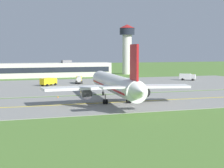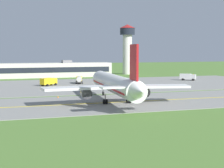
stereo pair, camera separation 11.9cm
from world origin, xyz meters
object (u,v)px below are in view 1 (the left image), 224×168
(service_truck_baggage, at_px, (79,79))
(service_truck_catering, at_px, (48,81))
(service_truck_fuel, at_px, (187,77))
(control_tower, at_px, (127,44))
(airplane_lead, at_px, (115,84))

(service_truck_baggage, height_order, service_truck_catering, service_truck_baggage)
(service_truck_fuel, bearing_deg, service_truck_baggage, 179.53)
(service_truck_baggage, height_order, service_truck_fuel, service_truck_baggage)
(service_truck_baggage, distance_m, service_truck_catering, 12.32)
(service_truck_fuel, height_order, control_tower, control_tower)
(control_tower, bearing_deg, airplane_lead, -112.51)
(airplane_lead, relative_size, service_truck_fuel, 6.65)
(airplane_lead, height_order, service_truck_fuel, airplane_lead)
(service_truck_baggage, bearing_deg, control_tower, 51.22)
(service_truck_fuel, height_order, service_truck_catering, same)
(service_truck_fuel, bearing_deg, service_truck_catering, -175.35)
(airplane_lead, height_order, control_tower, control_tower)
(service_truck_baggage, bearing_deg, service_truck_catering, -157.37)
(service_truck_catering, bearing_deg, control_tower, 46.08)
(service_truck_catering, relative_size, control_tower, 0.25)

